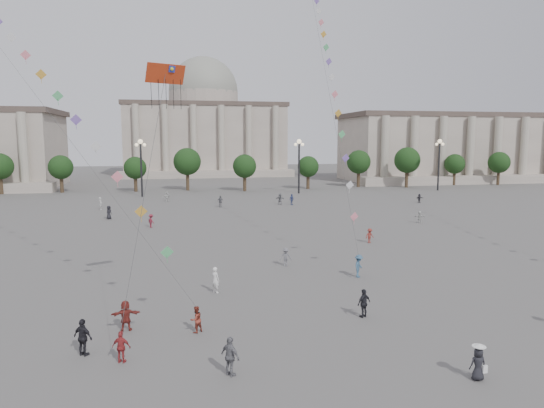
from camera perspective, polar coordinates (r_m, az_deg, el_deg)
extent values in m
plane|color=#565451|center=(26.17, 9.11, -16.40)|extent=(360.00, 360.00, 0.00)
cube|color=gray|center=(144.04, 24.49, 5.90)|extent=(80.00, 22.00, 16.00)
cube|color=#4C3F38|center=(144.14, 24.68, 9.32)|extent=(81.60, 22.44, 1.20)
cube|color=gray|center=(133.97, 27.54, 2.65)|extent=(84.00, 4.00, 2.00)
cube|color=gray|center=(152.63, -7.94, 7.32)|extent=(46.00, 30.00, 20.00)
cube|color=#4C3F38|center=(152.95, -8.02, 11.30)|extent=(46.92, 30.60, 1.20)
cube|color=gray|center=(136.00, -7.48, 3.51)|extent=(48.30, 4.00, 2.00)
cylinder|color=gray|center=(153.09, -8.03, 12.00)|extent=(21.00, 21.00, 5.00)
sphere|color=gray|center=(153.30, -8.05, 12.94)|extent=(21.00, 21.00, 21.00)
cylinder|color=#36291B|center=(103.07, -23.10, 2.09)|extent=(0.70, 0.70, 3.52)
sphere|color=black|center=(102.82, -23.20, 4.13)|extent=(5.12, 5.12, 5.12)
cylinder|color=#36291B|center=(101.24, -16.44, 2.30)|extent=(0.70, 0.70, 3.52)
sphere|color=black|center=(100.98, -16.52, 4.37)|extent=(5.12, 5.12, 5.12)
cylinder|color=#36291B|center=(100.81, -9.63, 2.48)|extent=(0.70, 0.70, 3.52)
sphere|color=black|center=(100.56, -9.68, 4.57)|extent=(5.12, 5.12, 5.12)
cylinder|color=#36291B|center=(101.81, -2.86, 2.63)|extent=(0.70, 0.70, 3.52)
sphere|color=black|center=(101.56, -2.87, 4.69)|extent=(5.12, 5.12, 5.12)
cylinder|color=#36291B|center=(104.19, 3.69, 2.73)|extent=(0.70, 0.70, 3.52)
sphere|color=black|center=(103.94, 3.71, 4.76)|extent=(5.12, 5.12, 5.12)
cylinder|color=#36291B|center=(107.86, 9.88, 2.80)|extent=(0.70, 0.70, 3.52)
sphere|color=black|center=(107.62, 9.92, 4.76)|extent=(5.12, 5.12, 5.12)
cylinder|color=#36291B|center=(112.69, 15.60, 2.84)|extent=(0.70, 0.70, 3.52)
sphere|color=black|center=(112.46, 15.66, 4.71)|extent=(5.12, 5.12, 5.12)
cylinder|color=#36291B|center=(118.55, 20.80, 2.85)|extent=(0.70, 0.70, 3.52)
sphere|color=black|center=(118.33, 20.88, 4.62)|extent=(5.12, 5.12, 5.12)
cylinder|color=#36291B|center=(125.28, 25.47, 2.83)|extent=(0.70, 0.70, 3.52)
sphere|color=black|center=(125.08, 25.57, 4.51)|extent=(5.12, 5.12, 5.12)
cylinder|color=#262628|center=(92.80, -15.12, 3.89)|extent=(0.36, 0.36, 10.00)
sphere|color=#FFE5B2|center=(92.63, -15.23, 7.10)|extent=(0.90, 0.90, 0.90)
sphere|color=#FFE5B2|center=(92.69, -15.65, 6.72)|extent=(0.60, 0.60, 0.60)
sphere|color=#FFE5B2|center=(92.59, -14.79, 6.75)|extent=(0.60, 0.60, 0.60)
cylinder|color=#262628|center=(95.48, 3.19, 4.24)|extent=(0.36, 0.36, 10.00)
sphere|color=#FFE5B2|center=(95.32, 3.21, 7.36)|extent=(0.90, 0.90, 0.90)
sphere|color=#FFE5B2|center=(95.15, 2.80, 7.01)|extent=(0.60, 0.60, 0.60)
sphere|color=#FFE5B2|center=(95.50, 3.62, 7.00)|extent=(0.60, 0.60, 0.60)
cylinder|color=#262628|center=(106.87, 19.02, 4.20)|extent=(0.36, 0.36, 10.00)
sphere|color=#FFE5B2|center=(106.73, 19.14, 6.99)|extent=(0.90, 0.90, 0.90)
sphere|color=#FFE5B2|center=(106.38, 18.80, 6.68)|extent=(0.60, 0.60, 0.60)
sphere|color=#FFE5B2|center=(107.08, 19.46, 6.65)|extent=(0.60, 0.60, 0.60)
imported|color=#394780|center=(78.91, 2.32, 0.54)|extent=(1.09, 0.98, 1.77)
imported|color=silver|center=(84.91, -12.26, 0.85)|extent=(1.51, 1.43, 1.70)
imported|color=slate|center=(41.03, 1.62, -6.25)|extent=(1.06, 0.68, 1.56)
imported|color=beige|center=(64.50, 16.99, -1.49)|extent=(1.47, 1.07, 1.53)
imported|color=maroon|center=(51.04, 11.42, -3.67)|extent=(1.09, 0.80, 1.51)
imported|color=black|center=(85.07, 16.95, 0.64)|extent=(1.48, 0.77, 1.52)
imported|color=silver|center=(77.76, -19.52, 0.04)|extent=(0.54, 0.74, 1.90)
imported|color=slate|center=(79.41, 0.95, 0.60)|extent=(1.69, 1.38, 1.81)
imported|color=white|center=(34.30, -6.68, -8.85)|extent=(0.77, 0.80, 1.84)
imported|color=slate|center=(76.68, -6.11, 0.32)|extent=(1.16, 0.79, 1.83)
imported|color=maroon|center=(60.37, -14.04, -1.94)|extent=(1.12, 1.22, 1.65)
imported|color=black|center=(68.33, -18.64, -0.94)|extent=(0.98, 1.06, 1.82)
imported|color=#A02B2D|center=(25.14, -17.30, -15.77)|extent=(0.99, 0.64, 1.56)
imported|color=black|center=(26.41, -21.34, -14.41)|extent=(1.17, 1.00, 1.88)
imported|color=maroon|center=(28.88, -16.84, -12.45)|extent=(1.64, 0.63, 1.73)
imported|color=slate|center=(22.93, -4.93, -17.43)|extent=(1.02, 1.12, 1.83)
imported|color=black|center=(30.11, 10.76, -11.39)|extent=(1.11, 0.83, 1.75)
imported|color=maroon|center=(27.81, -8.92, -13.26)|extent=(0.92, 0.86, 1.49)
imported|color=#355977|center=(38.33, 10.18, -7.19)|extent=(1.22, 1.32, 1.78)
imported|color=black|center=(24.36, 23.08, -16.93)|extent=(0.75, 0.51, 1.48)
cone|color=white|center=(24.01, 23.19, -15.02)|extent=(0.52, 0.52, 0.14)
cylinder|color=white|center=(24.04, 23.18, -15.15)|extent=(0.60, 0.60, 0.02)
cube|color=white|center=(24.46, 23.77, -17.36)|extent=(0.22, 0.10, 0.35)
cube|color=#AB2F12|center=(28.16, -12.42, 14.74)|extent=(2.22, 1.36, 1.02)
cube|color=#1B9522|center=(28.16, -13.17, 15.23)|extent=(0.40, 0.32, 0.34)
cube|color=#2034AF|center=(28.15, -11.70, 15.28)|extent=(0.40, 0.32, 0.34)
sphere|color=gold|center=(28.12, -13.18, 15.24)|extent=(0.20, 0.20, 0.20)
sphere|color=gold|center=(28.11, -11.70, 15.29)|extent=(0.20, 0.20, 0.20)
cylinder|color=#3F3F3F|center=(25.64, -14.75, 1.28)|extent=(0.02, 0.02, 13.73)
cube|color=#53B570|center=(28.67, -12.25, -5.57)|extent=(0.76, 0.25, 0.76)
cube|color=gold|center=(30.26, -15.16, -0.85)|extent=(0.76, 0.25, 0.76)
cube|color=pink|center=(32.11, -17.74, 3.07)|extent=(0.76, 0.25, 0.76)
cube|color=silver|center=(34.16, -20.03, 6.37)|extent=(0.76, 0.25, 0.76)
cube|color=#7D5BB6|center=(36.35, -22.07, 9.17)|extent=(0.76, 0.25, 0.76)
cube|color=#53B570|center=(38.66, -23.90, 11.56)|extent=(0.76, 0.25, 0.76)
cube|color=gold|center=(41.05, -25.54, 13.60)|extent=(0.76, 0.25, 0.76)
cube|color=pink|center=(43.51, -27.01, 15.36)|extent=(0.76, 0.25, 0.76)
cube|color=silver|center=(46.03, -28.35, 16.88)|extent=(0.76, 0.25, 0.76)
cylinder|color=#3F3F3F|center=(64.31, 5.26, 20.48)|extent=(0.02, 0.02, 70.06)
cube|color=pink|center=(39.51, 9.66, -1.47)|extent=(0.76, 0.25, 0.76)
cube|color=silver|center=(41.16, 9.14, 2.21)|extent=(0.76, 0.25, 0.76)
cube|color=#7D5BB6|center=(42.97, 8.66, 5.36)|extent=(0.76, 0.25, 0.76)
cube|color=#53B570|center=(44.91, 8.21, 8.11)|extent=(0.76, 0.25, 0.76)
cube|color=gold|center=(46.94, 7.80, 10.54)|extent=(0.76, 0.25, 0.76)
cube|color=pink|center=(49.04, 7.41, 12.68)|extent=(0.76, 0.25, 0.76)
cube|color=silver|center=(51.20, 7.04, 14.60)|extent=(0.76, 0.25, 0.76)
cube|color=#7D5BB6|center=(53.41, 6.70, 16.31)|extent=(0.76, 0.25, 0.76)
cube|color=#53B570|center=(55.66, 6.39, 17.86)|extent=(0.76, 0.25, 0.76)
cube|color=gold|center=(57.94, 6.09, 19.25)|extent=(0.76, 0.25, 0.76)
cube|color=pink|center=(60.25, 5.81, 20.51)|extent=(0.76, 0.25, 0.76)
cube|color=silver|center=(62.58, 5.54, 21.65)|extent=(0.76, 0.25, 0.76)
cube|color=#7D5BB6|center=(64.93, 5.29, 22.70)|extent=(0.76, 0.25, 0.76)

